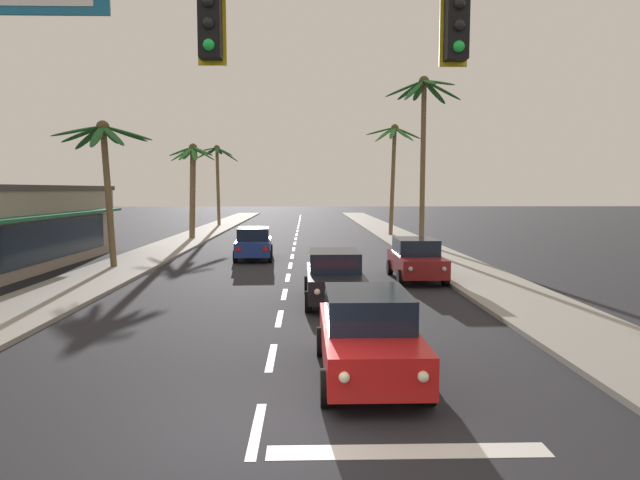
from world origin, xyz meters
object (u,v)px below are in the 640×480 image
object	(u,v)px
traffic_signal_mast	(465,80)
palm_right_third	(424,119)
sedan_parked_nearest_kerb	(416,259)
palm_left_farthest	(218,165)
sedan_lead_at_stop_bar	(368,334)
sedan_third_in_queue	(334,276)
palm_left_third	(193,172)
palm_right_farthest	(394,153)
sedan_oncoming_far	(254,243)
palm_left_second	(105,153)

from	to	relation	value
traffic_signal_mast	palm_right_third	world-z (taller)	palm_right_third
sedan_parked_nearest_kerb	palm_left_farthest	xyz separation A→B (m)	(-13.20, 32.66, 5.26)
sedan_lead_at_stop_bar	palm_left_farthest	xyz separation A→B (m)	(-9.92, 44.19, 5.26)
sedan_lead_at_stop_bar	sedan_third_in_queue	xyz separation A→B (m)	(-0.29, 7.16, 0.00)
palm_right_third	sedan_parked_nearest_kerb	bearing A→B (deg)	-103.28
sedan_lead_at_stop_bar	traffic_signal_mast	bearing A→B (deg)	-62.92
palm_left_third	palm_right_farthest	distance (m)	15.27
palm_left_third	palm_right_third	world-z (taller)	palm_right_third
sedan_lead_at_stop_bar	palm_right_third	distance (m)	22.62
sedan_third_in_queue	palm_left_third	bearing A→B (deg)	112.14
sedan_oncoming_far	palm_right_farthest	distance (m)	17.74
sedan_third_in_queue	palm_left_third	world-z (taller)	palm_left_third
palm_right_third	sedan_lead_at_stop_bar	bearing A→B (deg)	-104.70
sedan_oncoming_far	palm_left_farthest	xyz separation A→B (m)	(-5.96, 25.90, 5.26)
sedan_lead_at_stop_bar	sedan_parked_nearest_kerb	size ratio (longest dim) A/B	1.00
sedan_oncoming_far	palm_left_third	distance (m)	13.03
sedan_third_in_queue	palm_left_second	world-z (taller)	palm_left_second
palm_left_third	palm_right_third	bearing A→B (deg)	-30.03
palm_right_farthest	sedan_parked_nearest_kerb	bearing A→B (deg)	-96.41
sedan_third_in_queue	palm_left_second	xyz separation A→B (m)	(-10.03, 7.63, 4.45)
traffic_signal_mast	sedan_oncoming_far	xyz separation A→B (m)	(-5.12, 20.56, -4.44)
sedan_oncoming_far	palm_left_third	bearing A→B (deg)	115.80
palm_left_third	palm_right_third	xyz separation A→B (m)	(14.83, -8.58, 2.74)
sedan_third_in_queue	palm_left_third	xyz separation A→B (m)	(-9.07, 22.29, 4.04)
sedan_third_in_queue	palm_left_farthest	xyz separation A→B (m)	(-9.64, 37.03, 5.26)
sedan_parked_nearest_kerb	palm_left_third	world-z (taller)	palm_left_third
sedan_oncoming_far	palm_right_third	xyz separation A→B (m)	(9.44, 2.58, 6.77)
sedan_oncoming_far	sedan_parked_nearest_kerb	size ratio (longest dim) A/B	1.01
sedan_lead_at_stop_bar	palm_left_second	world-z (taller)	palm_left_second
palm_left_third	palm_right_farthest	world-z (taller)	palm_right_farthest
sedan_lead_at_stop_bar	palm_right_farthest	size ratio (longest dim) A/B	0.51
sedan_parked_nearest_kerb	palm_right_farthest	size ratio (longest dim) A/B	0.51
palm_right_farthest	sedan_oncoming_far	bearing A→B (deg)	-124.59
sedan_oncoming_far	palm_right_third	distance (m)	11.90
palm_left_farthest	sedan_oncoming_far	bearing A→B (deg)	-77.04
sedan_oncoming_far	sedan_third_in_queue	bearing A→B (deg)	-71.72
sedan_lead_at_stop_bar	palm_right_third	bearing A→B (deg)	75.30
sedan_parked_nearest_kerb	palm_left_farthest	bearing A→B (deg)	112.00
sedan_oncoming_far	sedan_parked_nearest_kerb	bearing A→B (deg)	-43.05
palm_left_second	palm_right_third	xyz separation A→B (m)	(15.80, 6.08, 2.32)
palm_left_farthest	palm_right_third	distance (m)	27.99
palm_left_second	palm_right_third	size ratio (longest dim) A/B	0.67
palm_left_farthest	palm_right_farthest	bearing A→B (deg)	-37.84
sedan_lead_at_stop_bar	sedan_third_in_queue	bearing A→B (deg)	92.30
traffic_signal_mast	sedan_third_in_queue	world-z (taller)	traffic_signal_mast
sedan_third_in_queue	palm_right_third	bearing A→B (deg)	67.20
traffic_signal_mast	palm_left_third	distance (m)	33.41
palm_left_second	palm_right_farthest	distance (m)	23.57
sedan_parked_nearest_kerb	sedan_lead_at_stop_bar	bearing A→B (deg)	-105.84
palm_left_farthest	palm_right_third	size ratio (longest dim) A/B	0.80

